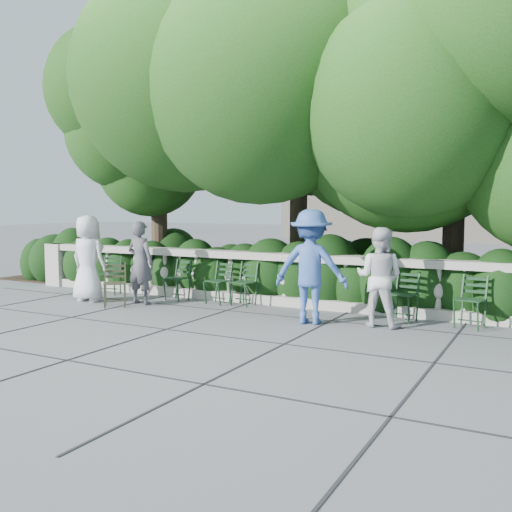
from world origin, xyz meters
The scene contains 15 objects.
ground centered at (0.00, 0.00, 0.00)m, with size 90.00×90.00×0.00m, color #57595F.
balustrade centered at (0.00, 1.80, 0.49)m, with size 12.00×0.44×1.00m.
shrub_hedge centered at (0.00, 3.00, 0.00)m, with size 15.00×2.60×1.70m, color black, non-canonical shape.
tree_canopy centered at (0.69, 3.19, 3.96)m, with size 15.04×6.52×6.78m.
chair_a centered at (-3.66, 1.13, 0.00)m, with size 0.44×0.48×0.84m, color black, non-canonical shape.
chair_b centered at (-0.51, 1.27, 0.00)m, with size 0.44×0.48×0.84m, color black, non-canonical shape.
chair_c centered at (-1.99, 1.17, 0.00)m, with size 0.44×0.48×0.84m, color black, non-canonical shape.
chair_d centered at (-1.04, 1.19, 0.00)m, with size 0.44×0.48×0.84m, color black, non-canonical shape.
chair_e centered at (2.52, 1.20, 0.00)m, with size 0.44×0.48×0.84m, color black, non-canonical shape.
chair_f centered at (3.57, 1.15, 0.00)m, with size 0.44×0.48×0.84m, color black, non-canonical shape.
chair_weathered centered at (-2.46, 0.04, 0.00)m, with size 0.44×0.48×0.84m, color black, non-canonical shape.
person_businessman centered at (-3.44, 0.39, 0.86)m, with size 0.84×0.54×1.71m, color silver.
person_woman_grey centered at (-2.32, 0.63, 0.80)m, with size 0.59×0.38×1.61m, color #444449.
person_casual_man centered at (2.31, 0.78, 0.78)m, with size 0.76×0.59×1.56m, color silver.
person_older_blue centered at (1.27, 0.49, 0.92)m, with size 1.19×0.68×1.84m, color #35569F.
Camera 1 is at (4.77, -7.94, 1.89)m, focal length 40.00 mm.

